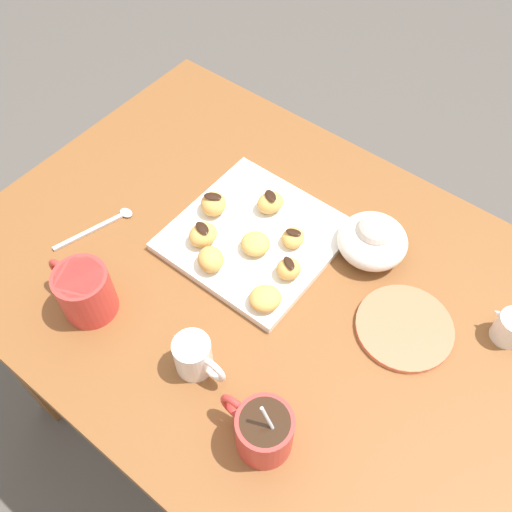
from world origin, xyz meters
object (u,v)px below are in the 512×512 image
at_px(dining_table, 260,312).
at_px(beignet_3, 289,269).
at_px(saucer_coral_left, 404,327).
at_px(coffee_mug_red_left, 263,430).
at_px(beignet_7, 213,204).
at_px(cream_pitcher_white, 194,355).
at_px(beignet_0, 255,244).
at_px(beignet_5, 211,259).
at_px(beignet_4, 270,203).
at_px(pastry_plate_square, 255,236).
at_px(beignet_2, 203,235).
at_px(coffee_mug_red_right, 84,290).
at_px(beignet_6, 265,298).
at_px(ice_cream_bowl, 373,239).
at_px(beignet_1, 293,238).

distance_m(dining_table, beignet_3, 0.17).
bearing_deg(beignet_3, saucer_coral_left, -169.19).
xyz_separation_m(coffee_mug_red_left, beignet_7, (0.34, -0.28, -0.01)).
bearing_deg(cream_pitcher_white, saucer_coral_left, -130.78).
xyz_separation_m(coffee_mug_red_left, beignet_0, (0.22, -0.26, -0.02)).
bearing_deg(saucer_coral_left, cream_pitcher_white, 49.22).
bearing_deg(beignet_5, dining_table, -148.49).
relative_size(cream_pitcher_white, beignet_5, 2.01).
height_order(saucer_coral_left, beignet_0, beignet_0).
distance_m(beignet_3, beignet_4, 0.15).
relative_size(beignet_4, beignet_7, 1.00).
bearing_deg(beignet_3, pastry_plate_square, -18.94).
bearing_deg(beignet_2, saucer_coral_left, -168.53).
bearing_deg(pastry_plate_square, cream_pitcher_white, 107.93).
bearing_deg(beignet_2, beignet_3, -167.69).
xyz_separation_m(coffee_mug_red_right, saucer_coral_left, (-0.44, -0.29, -0.05)).
relative_size(dining_table, beignet_5, 20.32).
xyz_separation_m(dining_table, beignet_2, (0.12, 0.01, 0.16)).
xyz_separation_m(pastry_plate_square, beignet_6, (-0.11, 0.11, 0.02)).
distance_m(coffee_mug_red_left, coffee_mug_red_right, 0.37).
xyz_separation_m(dining_table, beignet_0, (0.04, -0.03, 0.16)).
height_order(ice_cream_bowl, beignet_1, ice_cream_bowl).
xyz_separation_m(beignet_5, beignet_6, (-0.12, 0.00, -0.00)).
height_order(coffee_mug_red_left, beignet_5, coffee_mug_red_left).
bearing_deg(coffee_mug_red_right, coffee_mug_red_left, 180.00).
bearing_deg(coffee_mug_red_right, beignet_3, -132.64).
height_order(beignet_3, beignet_6, beignet_3).
xyz_separation_m(pastry_plate_square, ice_cream_bowl, (-0.18, -0.11, 0.03)).
height_order(pastry_plate_square, cream_pitcher_white, cream_pitcher_white).
distance_m(coffee_mug_red_right, beignet_3, 0.34).
distance_m(dining_table, beignet_5, 0.19).
xyz_separation_m(coffee_mug_red_left, saucer_coral_left, (-0.07, -0.29, -0.04)).
distance_m(ice_cream_bowl, saucer_coral_left, 0.17).
relative_size(pastry_plate_square, beignet_7, 5.40).
bearing_deg(beignet_6, pastry_plate_square, -45.24).
xyz_separation_m(pastry_plate_square, beignet_4, (0.01, -0.07, 0.03)).
relative_size(coffee_mug_red_right, ice_cream_bowl, 1.04).
distance_m(pastry_plate_square, coffee_mug_red_right, 0.32).
bearing_deg(beignet_3, beignet_1, -60.48).
bearing_deg(cream_pitcher_white, coffee_mug_red_right, 7.40).
bearing_deg(coffee_mug_red_left, beignet_3, -61.07).
bearing_deg(pastry_plate_square, beignet_2, 48.09).
relative_size(beignet_2, beignet_5, 1.06).
bearing_deg(beignet_7, beignet_3, 171.22).
height_order(beignet_4, beignet_7, beignet_7).
bearing_deg(pastry_plate_square, beignet_7, 2.59).
bearing_deg(cream_pitcher_white, beignet_4, -73.14).
xyz_separation_m(ice_cream_bowl, beignet_6, (0.08, 0.21, -0.01)).
height_order(coffee_mug_red_left, coffee_mug_red_right, coffee_mug_red_left).
xyz_separation_m(beignet_1, beignet_7, (0.16, 0.03, 0.01)).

